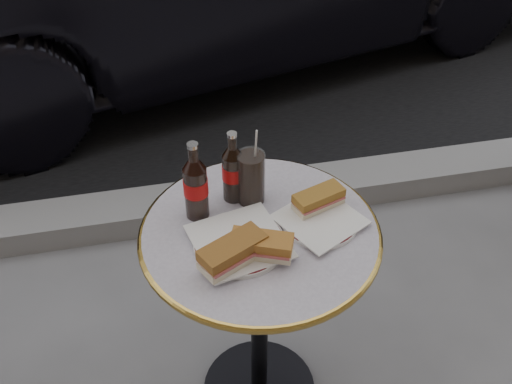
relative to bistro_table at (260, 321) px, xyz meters
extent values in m
cube|color=gray|center=(0.00, 0.90, -0.32)|extent=(40.00, 0.20, 0.12)
cylinder|color=white|center=(-0.06, -0.04, 0.37)|extent=(0.24, 0.24, 0.01)
cylinder|color=white|center=(0.16, 0.00, 0.37)|extent=(0.25, 0.25, 0.01)
cube|color=brown|center=(-0.09, -0.10, 0.41)|extent=(0.18, 0.14, 0.06)
cube|color=#A96A2A|center=(-0.02, -0.09, 0.40)|extent=(0.16, 0.12, 0.05)
cube|color=olive|center=(0.17, 0.05, 0.40)|extent=(0.15, 0.10, 0.05)
cylinder|color=black|center=(0.00, 0.12, 0.44)|extent=(0.08, 0.08, 0.15)
camera|label=1|loc=(-0.25, -1.15, 1.50)|focal=45.00mm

